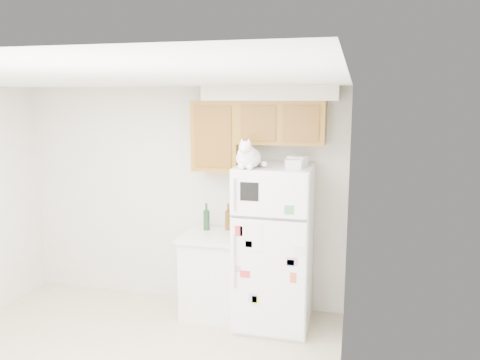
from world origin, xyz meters
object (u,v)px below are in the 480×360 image
(refrigerator, at_px, (274,247))
(storage_box_front, at_px, (293,164))
(base_counter, at_px, (213,274))
(bottle_green, at_px, (206,217))
(cat, at_px, (248,157))
(storage_box_back, at_px, (298,161))
(bottle_amber, at_px, (228,217))

(refrigerator, xyz_separation_m, storage_box_front, (0.20, -0.16, 0.89))
(base_counter, bearing_deg, bottle_green, 130.44)
(refrigerator, height_order, cat, cat)
(base_counter, xyz_separation_m, storage_box_front, (0.89, -0.23, 1.28))
(base_counter, relative_size, bottle_green, 3.03)
(cat, bearing_deg, storage_box_back, 31.14)
(refrigerator, bearing_deg, storage_box_front, -38.26)
(refrigerator, relative_size, storage_box_back, 9.44)
(refrigerator, height_order, bottle_green, refrigerator)
(storage_box_front, relative_size, bottle_green, 0.49)
(base_counter, xyz_separation_m, bottle_amber, (0.13, 0.18, 0.61))
(cat, bearing_deg, bottle_green, 142.92)
(storage_box_back, height_order, storage_box_front, storage_box_back)
(refrigerator, distance_m, bottle_green, 0.85)
(refrigerator, xyz_separation_m, cat, (-0.23, -0.23, 0.96))
(storage_box_front, height_order, bottle_green, storage_box_front)
(refrigerator, distance_m, storage_box_back, 0.93)
(refrigerator, bearing_deg, bottle_amber, 155.36)
(storage_box_back, relative_size, bottle_amber, 0.60)
(storage_box_back, relative_size, bottle_green, 0.59)
(base_counter, relative_size, cat, 2.12)
(bottle_green, bearing_deg, base_counter, -49.56)
(cat, relative_size, bottle_green, 1.43)
(refrigerator, bearing_deg, storage_box_back, 9.96)
(base_counter, distance_m, storage_box_back, 1.58)
(refrigerator, relative_size, cat, 3.92)
(cat, bearing_deg, bottle_amber, 124.56)
(bottle_amber, bearing_deg, storage_box_front, -28.61)
(cat, relative_size, storage_box_front, 2.89)
(storage_box_back, height_order, bottle_green, storage_box_back)
(base_counter, height_order, cat, cat)
(storage_box_front, xyz_separation_m, bottle_amber, (-0.76, 0.42, -0.67))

